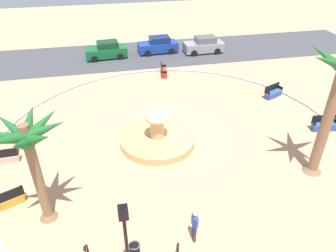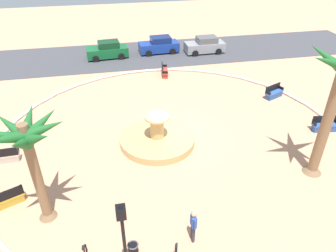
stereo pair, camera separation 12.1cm
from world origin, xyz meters
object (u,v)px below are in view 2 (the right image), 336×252
palm_tree_near_fountain (28,145)px  parked_car_leftmost (108,50)px  bench_west (165,72)px  bench_north (274,93)px  fountain (157,139)px  parked_car_second (159,45)px  parked_car_third (205,45)px  lamppost (124,242)px  trash_bin (133,250)px  palm_tree_by_curb (336,92)px  bench_southeast (5,157)px  bench_southwest (324,126)px  bench_east (7,199)px  person_cyclist_helmet (193,225)px

palm_tree_near_fountain → parked_car_leftmost: bearing=79.8°
bench_west → bench_north: size_ratio=0.99×
fountain → bench_north: (9.84, 4.17, 0.06)m
fountain → parked_car_second: 16.06m
parked_car_third → lamppost: bearing=-113.2°
trash_bin → parked_car_leftmost: 22.96m
palm_tree_near_fountain → palm_tree_by_curb: bearing=1.8°
palm_tree_near_fountain → bench_west: (8.31, 14.72, -3.72)m
parked_car_leftmost → bench_southeast: bearing=-112.6°
palm_tree_by_curb → bench_southeast: size_ratio=4.31×
bench_west → bench_southwest: 13.69m
bench_southwest → bench_east: bearing=-171.4°
bench_west → trash_bin: (-4.66, -17.58, 0.04)m
parked_car_leftmost → trash_bin: bearing=-89.9°
bench_north → parked_car_third: 10.93m
bench_north → bench_southwest: bearing=-78.4°
person_cyclist_helmet → bench_north: bearing=50.2°
bench_southwest → lamppost: (-13.47, -8.04, 2.16)m
bench_west → parked_car_leftmost: parked_car_leftmost is taller
bench_southeast → palm_tree_by_curb: bearing=-14.3°
bench_west → parked_car_leftmost: size_ratio=0.40×
fountain → parked_car_leftmost: size_ratio=1.11×
bench_east → bench_southwest: 18.99m
bench_southwest → person_cyclist_helmet: size_ratio=0.98×
bench_southeast → lamppost: 10.88m
bench_southeast → trash_bin: bench_southeast is taller
bench_southeast → parked_car_second: 19.74m
bench_north → person_cyclist_helmet: (-9.58, -11.51, 0.60)m
bench_east → parked_car_leftmost: bearing=73.6°
palm_tree_near_fountain → parked_car_leftmost: (3.61, 20.10, -3.29)m
palm_tree_by_curb → parked_car_second: size_ratio=1.71×
fountain → parked_car_leftmost: bearing=98.7°
bench_southwest → parked_car_leftmost: (-13.20, 16.10, 0.43)m
palm_tree_by_curb → parked_car_third: palm_tree_by_curb is taller
palm_tree_by_curb → parked_car_leftmost: bearing=117.2°
palm_tree_by_curb → person_cyclist_helmet: (-7.51, -3.00, -3.90)m
lamppost → bench_east: bearing=135.7°
palm_tree_near_fountain → bench_southeast: size_ratio=3.28×
bench_north → parked_car_second: size_ratio=0.41×
trash_bin → person_cyclist_helmet: size_ratio=0.43×
palm_tree_by_curb → bench_north: bearing=76.3°
bench_east → bench_southwest: size_ratio=1.01×
lamppost → person_cyclist_helmet: lamppost is taller
palm_tree_near_fountain → person_cyclist_helmet: (6.21, -2.56, -3.12)m
bench_southwest → parked_car_third: parked_car_third is taller
bench_north → bench_southeast: size_ratio=1.03×
palm_tree_by_curb → person_cyclist_helmet: bearing=-158.3°
bench_southwest → lamppost: lamppost is taller
lamppost → person_cyclist_helmet: (2.86, 1.48, -1.56)m
bench_southwest → parked_car_second: parked_car_second is taller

